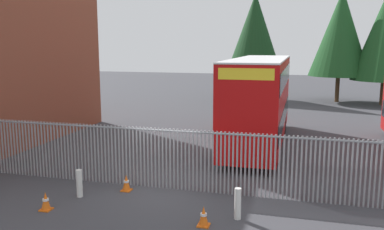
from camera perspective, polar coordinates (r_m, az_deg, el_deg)
The scene contains 10 objects.
ground_plane at distance 22.44m, azimuth 2.66°, elevation -3.35°, with size 100.00×100.00×0.00m, color #3D3D42.
palisade_fence at distance 14.65m, azimuth -3.84°, elevation -5.75°, with size 14.87×0.14×2.35m.
double_decker_bus_near_gate at distance 21.09m, azimuth 9.36°, elevation 2.37°, with size 2.54×10.81×4.42m.
bollard_near_left at distance 14.53m, azimuth -15.39°, elevation -9.14°, with size 0.20×0.20×0.95m, color silver.
bollard_center_front at distance 12.42m, azimuth 6.37°, elevation -12.15°, with size 0.20×0.20×0.95m, color silver.
traffic_cone_by_gate at distance 11.99m, azimuth 1.62°, elevation -13.89°, with size 0.34×0.34×0.59m.
traffic_cone_mid_forecourt at distance 13.80m, azimuth -19.68°, elevation -11.22°, with size 0.34×0.34×0.59m.
traffic_cone_near_kerb at distance 14.81m, azimuth -9.12°, elevation -9.29°, with size 0.34×0.34×0.59m.
tree_tall_back at distance 38.26m, azimuth 8.73°, elevation 11.27°, with size 4.90×4.90×9.67m.
tree_mid_row at distance 38.80m, azimuth 19.96°, elevation 10.66°, with size 5.24×5.24×9.83m.
Camera 1 is at (4.67, -13.35, 5.11)m, focal length 38.36 mm.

